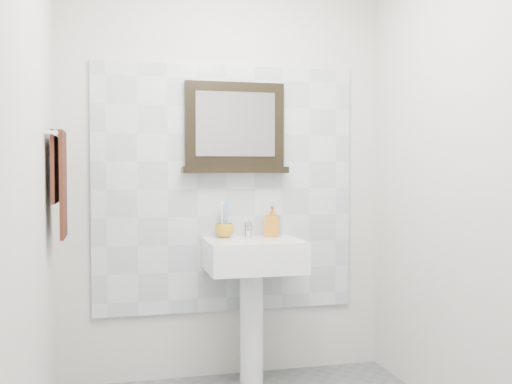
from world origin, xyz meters
TOP-DOWN VIEW (x-y plane):
  - back_wall at (0.00, 1.10)m, footprint 2.00×0.01m
  - front_wall at (0.00, -1.10)m, footprint 2.00×0.01m
  - left_wall at (-1.00, 0.00)m, footprint 0.01×2.20m
  - right_wall at (1.00, 0.00)m, footprint 0.01×2.20m
  - splashback at (0.00, 1.09)m, footprint 1.60×0.02m
  - pedestal_sink at (0.12, 0.87)m, footprint 0.55×0.44m
  - toothbrush_cup at (-0.03, 1.01)m, footprint 0.12×0.12m
  - toothbrushes at (-0.02, 1.01)m, footprint 0.05×0.04m
  - soap_dispenser at (0.27, 0.99)m, footprint 0.11×0.11m
  - framed_mirror at (0.05, 1.06)m, footprint 0.65×0.11m
  - towel_bar at (-0.95, 0.72)m, footprint 0.07×0.40m
  - hand_towel at (-0.94, 0.72)m, footprint 0.06×0.30m

SIDE VIEW (x-z plane):
  - pedestal_sink at x=0.12m, z-range 0.20..1.16m
  - toothbrush_cup at x=-0.03m, z-range 0.86..0.95m
  - soap_dispenser at x=0.27m, z-range 0.86..1.05m
  - toothbrushes at x=-0.02m, z-range 0.88..1.09m
  - splashback at x=0.00m, z-range 0.40..1.90m
  - hand_towel at x=-0.94m, z-range 0.96..1.51m
  - back_wall at x=0.00m, z-range 0.00..2.50m
  - front_wall at x=0.00m, z-range 0.00..2.50m
  - left_wall at x=-1.00m, z-range 0.00..2.50m
  - right_wall at x=1.00m, z-range 0.00..2.50m
  - towel_bar at x=-0.95m, z-range 1.43..1.46m
  - framed_mirror at x=0.05m, z-range 1.23..1.78m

